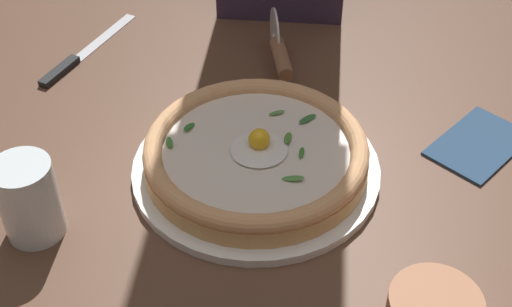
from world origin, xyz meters
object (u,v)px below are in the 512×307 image
(pizza_cutter, at_px, (279,50))
(table_knife, at_px, (76,59))
(pizza, at_px, (256,153))
(folded_napkin, at_px, (478,141))
(drinking_glass, at_px, (30,204))

(pizza_cutter, relative_size, table_knife, 0.74)
(pizza, distance_m, table_knife, 0.38)
(pizza, height_order, folded_napkin, pizza)
(drinking_glass, relative_size, folded_napkin, 0.73)
(pizza_cutter, xyz_separation_m, drinking_glass, (0.33, 0.28, 0.00))
(pizza, xyz_separation_m, drinking_glass, (0.27, 0.07, 0.01))
(pizza, bearing_deg, table_knife, -49.86)
(table_knife, relative_size, folded_napkin, 1.46)
(folded_napkin, bearing_deg, drinking_glass, 8.26)
(pizza_cutter, relative_size, drinking_glass, 1.49)
(pizza, xyz_separation_m, folded_napkin, (-0.30, -0.02, -0.03))
(pizza_cutter, height_order, folded_napkin, pizza_cutter)
(pizza, distance_m, drinking_glass, 0.28)
(pizza, bearing_deg, drinking_glass, 13.70)
(table_knife, relative_size, drinking_glass, 2.01)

